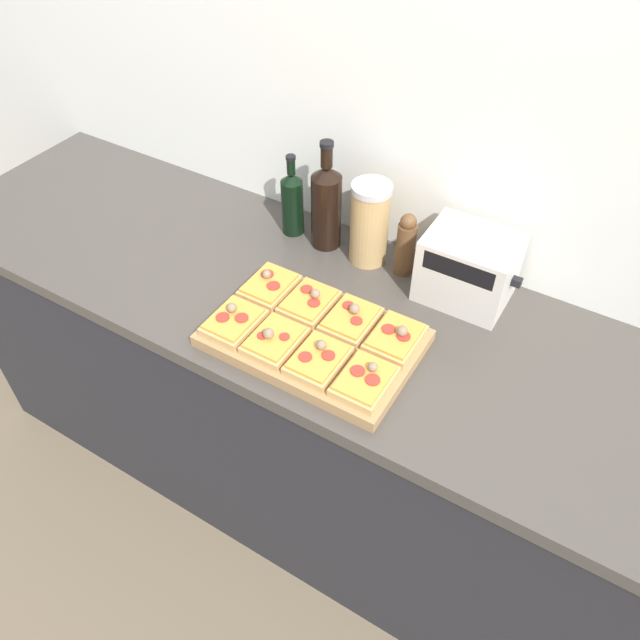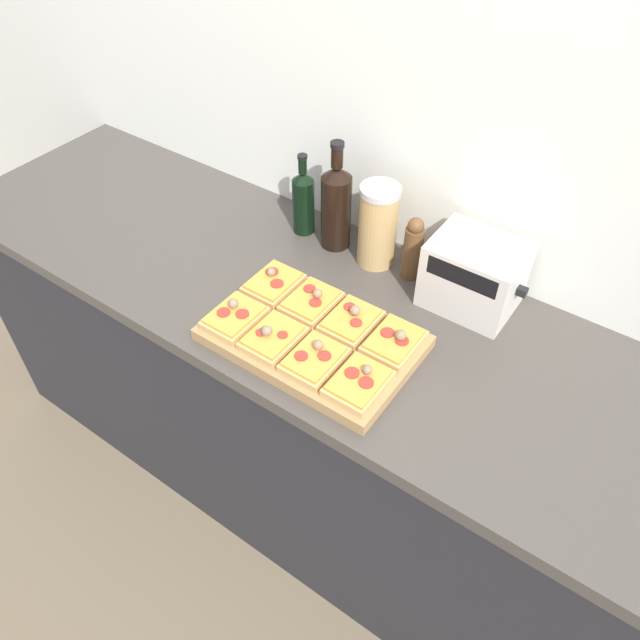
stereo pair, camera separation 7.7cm
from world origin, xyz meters
TOP-DOWN VIEW (x-y plane):
  - ground_plane at (0.00, 0.00)m, footprint 12.00×12.00m
  - wall_back at (0.00, 0.67)m, footprint 6.00×0.06m
  - kitchen_counter at (0.00, 0.32)m, footprint 2.63×0.67m
  - cutting_board at (-0.04, 0.18)m, footprint 0.49×0.32m
  - pizza_slice_back_left at (-0.22, 0.26)m, footprint 0.11×0.14m
  - pizza_slice_back_midleft at (-0.10, 0.26)m, footprint 0.11×0.14m
  - pizza_slice_back_midright at (0.02, 0.26)m, footprint 0.11×0.14m
  - pizza_slice_back_right at (0.14, 0.26)m, footprint 0.11×0.14m
  - pizza_slice_front_left at (-0.22, 0.11)m, footprint 0.11×0.14m
  - pizza_slice_front_midleft at (-0.10, 0.11)m, footprint 0.11×0.14m
  - pizza_slice_front_midright at (0.02, 0.11)m, footprint 0.11×0.14m
  - pizza_slice_front_right at (0.14, 0.11)m, footprint 0.11×0.14m
  - olive_oil_bottle at (-0.32, 0.54)m, footprint 0.06×0.06m
  - wine_bottle at (-0.21, 0.54)m, footprint 0.08×0.08m
  - grain_jar_tall at (-0.08, 0.54)m, footprint 0.11×0.11m
  - pepper_mill at (0.03, 0.54)m, footprint 0.05×0.05m
  - toaster_oven at (0.20, 0.53)m, footprint 0.25×0.18m

SIDE VIEW (x-z plane):
  - ground_plane at x=0.00m, z-range 0.00..0.00m
  - kitchen_counter at x=0.00m, z-range 0.00..0.92m
  - cutting_board at x=-0.04m, z-range 0.92..0.95m
  - pizza_slice_front_right at x=0.14m, z-range 0.94..0.99m
  - pizza_slice_back_left at x=-0.22m, z-range 0.94..0.99m
  - pizza_slice_back_midleft at x=-0.10m, z-range 0.94..0.99m
  - pizza_slice_front_midright at x=0.02m, z-range 0.94..0.99m
  - pizza_slice_front_midleft at x=-0.10m, z-range 0.94..0.99m
  - pizza_slice_front_left at x=-0.22m, z-range 0.94..0.99m
  - pizza_slice_back_midright at x=0.02m, z-range 0.94..0.99m
  - pizza_slice_back_right at x=0.14m, z-range 0.94..0.99m
  - pepper_mill at x=0.03m, z-range 0.91..1.10m
  - toaster_oven at x=0.20m, z-range 0.92..1.10m
  - olive_oil_bottle at x=-0.32m, z-range 0.89..1.14m
  - grain_jar_tall at x=-0.08m, z-range 0.92..1.15m
  - wine_bottle at x=-0.21m, z-range 0.89..1.20m
  - wall_back at x=0.00m, z-range 0.00..2.50m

